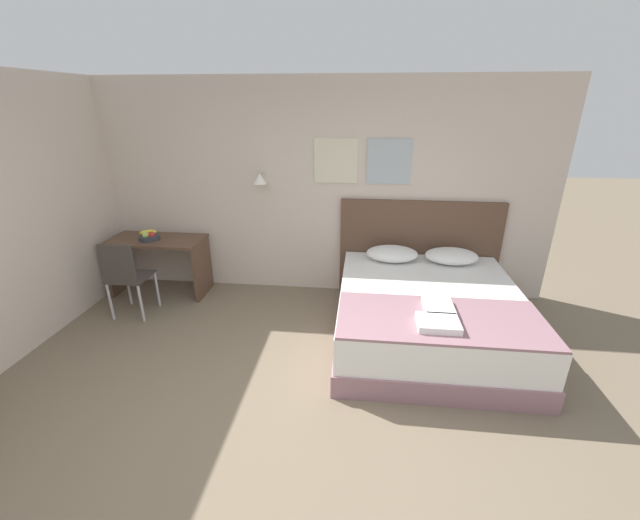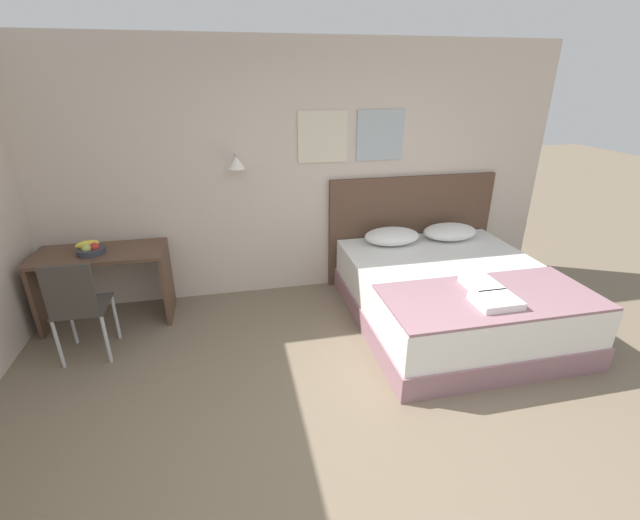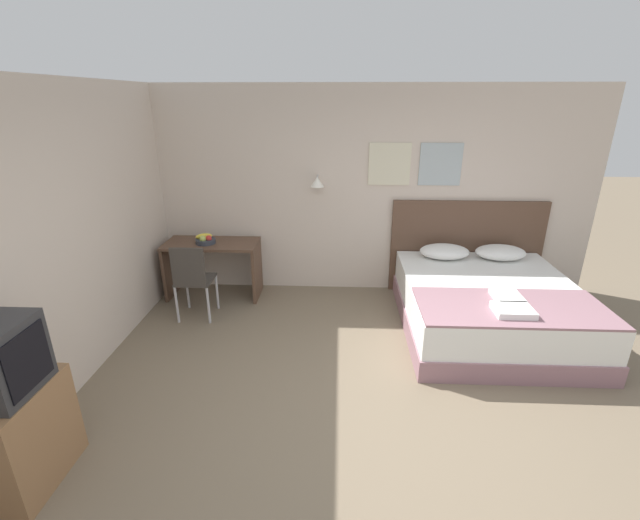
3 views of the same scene
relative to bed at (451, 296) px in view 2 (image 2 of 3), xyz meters
The scene contains 12 objects.
ground_plane 2.18m from the bed, 130.82° to the right, with size 24.00×24.00×0.00m, color #756651.
wall_back 2.08m from the bed, 141.47° to the left, with size 6.00×0.31×2.65m.
bed is the anchor object (origin of this frame).
headboard 1.12m from the bed, 90.00° to the left, with size 1.98×0.06×1.25m.
pillow_left 0.93m from the bed, 114.11° to the left, with size 0.62×0.41×0.17m.
pillow_right 0.93m from the bed, 65.89° to the left, with size 0.62×0.41×0.17m.
throw_blanket 0.67m from the bed, 90.00° to the right, with size 1.80×0.83×0.02m.
folded_towel_near_foot 0.57m from the bed, 90.35° to the right, with size 0.26×0.34×0.06m.
folded_towel_mid_bed 0.82m from the bed, 93.94° to the right, with size 0.35×0.28×0.06m.
desk 3.41m from the bed, 167.19° to the left, with size 1.19×0.56×0.74m.
desk_chair 3.38m from the bed, behind, with size 0.41×0.41×0.93m.
fruit_bowl 3.49m from the bed, 167.99° to the left, with size 0.26×0.25×0.12m.
Camera 2 is at (-0.65, -1.74, 2.27)m, focal length 24.00 mm.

